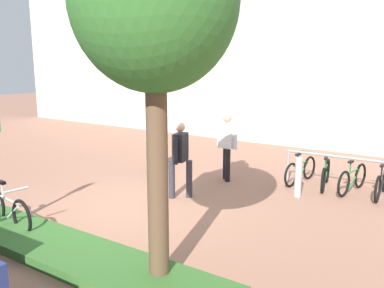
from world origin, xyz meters
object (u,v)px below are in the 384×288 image
Objects in this scene: bike_rack_cluster at (353,178)px; person_suited_navy at (180,155)px; bike_at_sign at (9,210)px; bollard_steel at (298,177)px; person_shirt_white at (157,136)px; tree_sidewalk at (155,3)px; person_shirt_blue at (227,143)px.

person_suited_navy reaches higher than bike_rack_cluster.
bike_at_sign is at bearing -117.56° from person_suited_navy.
person_shirt_white is at bearing 179.90° from bollard_steel.
tree_sidewalk is 2.84× the size of person_shirt_white.
bollard_steel is 4.09m from person_shirt_white.
bollard_steel is at bearing -7.89° from person_shirt_blue.
person_shirt_white is at bearing 140.96° from person_suited_navy.
person_shirt_white is (-4.06, 0.01, 0.53)m from bollard_steel.
tree_sidewalk is 5.84m from person_shirt_blue.
person_shirt_blue is at bearing 84.28° from person_suited_navy.
person_shirt_white is 2.43m from person_suited_navy.
bike_at_sign is at bearing -110.22° from person_shirt_blue.
person_shirt_blue is at bearing 108.65° from tree_sidewalk.
person_suited_navy is at bearing 62.44° from bike_at_sign.
person_shirt_blue reaches higher than bollard_steel.
person_shirt_white is (-5.00, -1.05, 0.64)m from bike_rack_cluster.
tree_sidewalk reaches higher than bike_at_sign.
tree_sidewalk is 6.72m from bike_rack_cluster.
person_shirt_blue is at bearing -165.16° from bike_rack_cluster.
person_shirt_white is at bearing 128.75° from tree_sidewalk.
bike_rack_cluster is (1.28, 5.68, -3.35)m from tree_sidewalk.
bollard_steel reaches higher than bike_rack_cluster.
bike_rack_cluster is at bearing 39.56° from person_suited_navy.
bollard_steel is 0.52× the size of person_shirt_blue.
bike_rack_cluster is 5.15m from person_shirt_white.
person_suited_navy reaches higher than bollard_steel.
bike_at_sign is at bearing -179.51° from tree_sidewalk.
person_suited_navy is at bearing -140.44° from bike_rack_cluster.
tree_sidewalk is 2.84× the size of person_suited_navy.
bike_rack_cluster is at bearing 50.23° from bike_at_sign.
bike_rack_cluster is 1.87× the size of person_suited_navy.
bike_at_sign is 4.71m from person_shirt_white.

